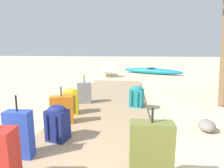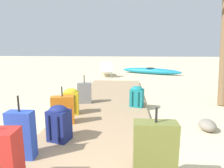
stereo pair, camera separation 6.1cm
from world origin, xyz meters
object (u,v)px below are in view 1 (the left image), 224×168
backpack_navy (57,122)px  lounge_chair (107,70)px  backpack_yellow (71,100)px  backpack_teal (137,96)px  suitcase_blue (19,134)px  kayak (152,71)px  suitcase_olive (151,154)px  suitcase_grey (84,93)px  suitcase_orange (62,110)px

backpack_navy → lounge_chair: lounge_chair is taller
backpack_yellow → backpack_teal: bearing=24.6°
backpack_teal → lounge_chair: bearing=104.0°
suitcase_blue → backpack_teal: bearing=56.5°
backpack_teal → kayak: 6.76m
backpack_teal → backpack_navy: backpack_navy is taller
backpack_teal → backpack_navy: (-1.27, -1.87, 0.03)m
suitcase_olive → lounge_chair: size_ratio=0.52×
suitcase_grey → backpack_teal: bearing=-7.9°
kayak → lounge_chair: bearing=-156.1°
suitcase_orange → backpack_yellow: 0.56m
backpack_yellow → backpack_teal: size_ratio=1.11×
suitcase_grey → suitcase_orange: bearing=-93.9°
backpack_navy → kayak: backpack_navy is taller
backpack_teal → suitcase_olive: suitcase_olive is taller
suitcase_olive → kayak: 9.46m
backpack_yellow → suitcase_blue: suitcase_blue is taller
backpack_yellow → suitcase_grey: bearing=83.5°
suitcase_orange → backpack_navy: (0.17, -0.66, 0.03)m
suitcase_olive → kayak: size_ratio=0.24×
suitcase_blue → suitcase_olive: suitcase_olive is taller
suitcase_blue → backpack_navy: (0.31, 0.51, -0.02)m
lounge_chair → suitcase_grey: bearing=-89.5°
suitcase_orange → backpack_yellow: (-0.00, 0.55, 0.03)m
suitcase_blue → backpack_teal: suitcase_blue is taller
suitcase_grey → backpack_yellow: (-0.10, -0.84, 0.03)m
suitcase_grey → suitcase_blue: 2.58m
backpack_teal → kayak: backpack_teal is taller
suitcase_orange → suitcase_olive: (1.50, -1.52, 0.08)m
kayak → suitcase_orange: bearing=-107.6°
suitcase_olive → lounge_chair: suitcase_olive is taller
suitcase_grey → backpack_navy: suitcase_grey is taller
suitcase_grey → suitcase_orange: 1.40m
backpack_yellow → suitcase_orange: bearing=-89.9°
lounge_chair → backpack_teal: bearing=-76.0°
suitcase_orange → backpack_navy: bearing=-75.7°
backpack_teal → backpack_navy: size_ratio=0.90×
suitcase_grey → suitcase_olive: bearing=-64.3°
suitcase_olive → backpack_yellow: bearing=125.9°
backpack_teal → backpack_navy: bearing=-124.1°
suitcase_olive → backpack_navy: size_ratio=1.49×
suitcase_blue → backpack_navy: bearing=58.7°
kayak → suitcase_grey: bearing=-110.4°
suitcase_blue → lounge_chair: suitcase_blue is taller
suitcase_grey → lounge_chair: suitcase_grey is taller
suitcase_orange → suitcase_blue: size_ratio=0.86×
backpack_yellow → lounge_chair: lounge_chair is taller
suitcase_olive → backpack_navy: bearing=147.1°
suitcase_grey → lounge_chair: 5.40m
suitcase_olive → lounge_chair: 8.44m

